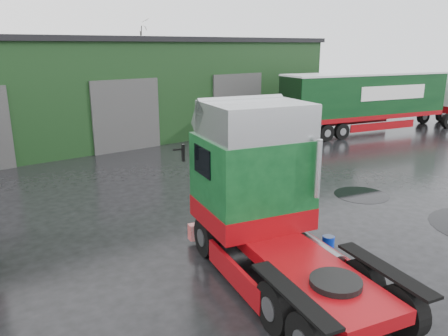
% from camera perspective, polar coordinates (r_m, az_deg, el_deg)
% --- Properties ---
extents(ground, '(100.00, 100.00, 0.00)m').
position_cam_1_polar(ground, '(13.40, 5.87, -10.01)').
color(ground, black).
extents(warehouse, '(32.40, 12.40, 6.30)m').
position_cam_1_polar(warehouse, '(30.67, -17.56, 10.08)').
color(warehouse, black).
rests_on(warehouse, ground).
extents(hero_tractor, '(4.54, 7.65, 4.45)m').
position_cam_1_polar(hero_tractor, '(10.37, 8.86, -4.67)').
color(hero_tractor, '#10471E').
rests_on(hero_tractor, ground).
extents(lorry_right, '(15.76, 6.06, 4.09)m').
position_cam_1_polar(lorry_right, '(31.15, 17.91, 8.06)').
color(lorry_right, silver).
rests_on(lorry_right, ground).
extents(wash_bucket, '(0.45, 0.45, 0.34)m').
position_cam_1_polar(wash_bucket, '(13.52, 13.47, -9.36)').
color(wash_bucket, '#0727AA').
rests_on(wash_bucket, ground).
extents(tree_back_b, '(4.40, 4.40, 7.50)m').
position_cam_1_polar(tree_back_b, '(42.92, -12.08, 12.67)').
color(tree_back_b, black).
rests_on(tree_back_b, ground).
extents(puddle_0, '(2.74, 2.74, 0.01)m').
position_cam_1_polar(puddle_0, '(11.25, 15.39, -15.93)').
color(puddle_0, black).
rests_on(puddle_0, ground).
extents(puddle_1, '(2.15, 2.15, 0.01)m').
position_cam_1_polar(puddle_1, '(18.43, 17.50, -3.36)').
color(puddle_1, black).
rests_on(puddle_1, ground).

